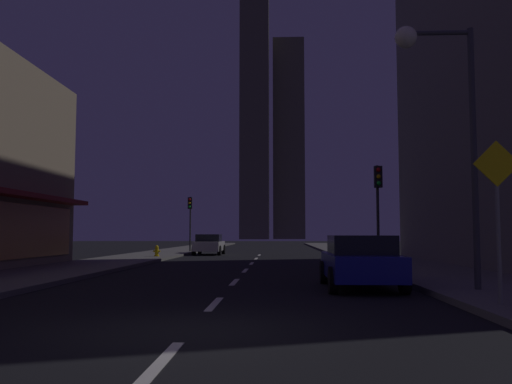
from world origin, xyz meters
name	(u,v)px	position (x,y,z in m)	size (l,w,h in m)	color
ground_plane	(261,254)	(0.00, 32.00, -0.05)	(78.00, 136.00, 0.10)	black
sidewalk_right	(355,253)	(7.00, 32.00, 0.07)	(4.00, 76.00, 0.15)	#605E59
sidewalk_left	(168,253)	(-7.00, 32.00, 0.07)	(4.00, 76.00, 0.15)	#605E59
lane_marking_center	(245,271)	(0.00, 13.60, 0.01)	(0.16, 33.40, 0.01)	silver
skyscraper_distant_tall	(254,102)	(-5.24, 136.29, 37.31)	(7.89, 5.08, 74.63)	#514D3C
skyscraper_distant_mid	(289,138)	(4.16, 141.97, 28.27)	(8.78, 5.82, 56.54)	#504C3C
car_parked_near	(360,261)	(3.60, 6.61, 0.74)	(1.98, 4.24, 1.45)	navy
car_parked_far	(209,244)	(-3.60, 29.97, 0.74)	(1.98, 4.24, 1.45)	silver
fire_hydrant_far_left	(157,251)	(-5.90, 23.57, 0.45)	(0.42, 0.30, 0.65)	gold
traffic_light_near_right	(378,193)	(5.50, 14.16, 3.19)	(0.32, 0.48, 4.20)	#2D2D2D
traffic_light_far_left	(190,212)	(-5.50, 33.03, 3.19)	(0.32, 0.48, 4.20)	#2D2D2D
street_lamp_right	(439,91)	(5.38, 5.07, 5.07)	(1.96, 0.56, 6.58)	#38383D
pedestrian_crossing_sign	(498,207)	(5.60, 2.23, 2.02)	(0.91, 0.08, 3.15)	slate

